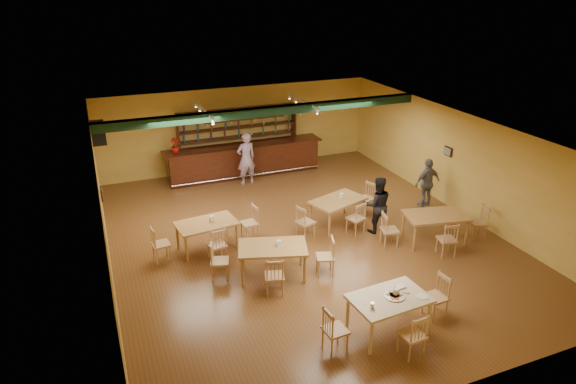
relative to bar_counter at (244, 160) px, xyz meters
name	(u,v)px	position (x,y,z in m)	size (l,w,h in m)	color
floor	(304,237)	(0.08, -5.15, -0.56)	(12.00, 12.00, 0.00)	brown
ceiling_beam	(268,111)	(0.08, -2.35, 2.31)	(10.00, 0.30, 0.25)	black
track_rail_left	(204,110)	(-1.72, -1.75, 2.38)	(0.05, 2.50, 0.05)	silver
track_rail_right	(303,101)	(1.48, -1.75, 2.38)	(0.05, 2.50, 0.05)	silver
ac_unit	(98,133)	(-4.72, -0.95, 1.79)	(0.34, 0.70, 0.48)	silver
picture_left	(101,194)	(-4.89, -4.15, 1.14)	(0.04, 0.34, 0.28)	black
picture_right	(448,151)	(5.05, -4.65, 1.14)	(0.04, 0.34, 0.28)	black
bar_counter	(244,160)	(0.00, 0.00, 0.00)	(5.68, 0.85, 1.13)	#33160A
back_bar_hutch	(239,140)	(0.00, 0.63, 0.57)	(4.40, 0.40, 2.28)	#33160A
poinsettia	(175,146)	(-2.39, 0.00, 0.83)	(0.29, 0.29, 0.52)	#9E160E
dining_table_a	(207,236)	(-2.50, -4.77, -0.18)	(1.52, 0.91, 0.76)	#A7743B
dining_table_b	(337,212)	(1.29, -4.76, -0.18)	(1.54, 0.92, 0.77)	#A7743B
dining_table_c	(273,261)	(-1.37, -6.63, -0.17)	(1.59, 0.95, 0.79)	#A7743B
dining_table_d	(434,228)	(3.21, -6.65, -0.17)	(1.60, 0.96, 0.80)	#A7743B
near_table	(388,315)	(0.03, -9.40, -0.16)	(1.52, 0.98, 0.81)	beige
pizza_tray	(394,296)	(0.14, -9.40, 0.26)	(0.40, 0.40, 0.01)	silver
parmesan_shaker	(372,305)	(-0.45, -9.56, 0.30)	(0.07, 0.07, 0.11)	#EAE5C6
napkin_stack	(400,287)	(0.41, -9.18, 0.26)	(0.20, 0.15, 0.03)	white
pizza_server	(400,292)	(0.31, -9.35, 0.27)	(0.32, 0.09, 0.00)	silver
side_plate	(422,296)	(0.63, -9.62, 0.26)	(0.22, 0.22, 0.01)	white
patron_bar	(246,159)	(-0.18, -0.83, 0.34)	(0.66, 0.43, 1.81)	#7E489D
patron_right_a	(377,205)	(2.09, -5.56, 0.25)	(0.79, 0.61, 1.62)	black
patron_right_b	(427,183)	(4.41, -4.65, 0.21)	(0.90, 0.38, 1.54)	slate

